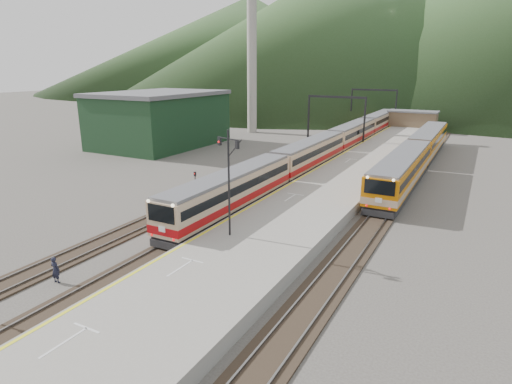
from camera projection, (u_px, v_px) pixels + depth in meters
The scene contains 18 objects.
ground at pixel (49, 316), 21.96m from camera, with size 400.00×400.00×0.00m, color #47423D.
track_main at pixel (319, 165), 55.79m from camera, with size 2.60×200.00×0.23m.
track_far at pixel (284, 161), 58.06m from camera, with size 2.60×200.00×0.23m.
track_second at pixel (411, 175), 50.58m from camera, with size 2.60×200.00×0.23m.
platform at pixel (357, 169), 51.44m from camera, with size 8.00×100.00×1.00m, color gray.
gantry_near at pixel (336, 111), 68.23m from camera, with size 9.55×0.25×8.00m.
gantry_far at pixel (373, 101), 89.39m from camera, with size 9.55×0.25×8.00m.
warehouse at pixel (160, 119), 68.97m from camera, with size 14.50×20.50×8.60m.
smokestack at pixel (252, 52), 80.19m from camera, with size 1.80×1.80×30.00m, color #9E998E.
station_shed at pixel (413, 118), 84.72m from camera, with size 9.40×4.40×3.10m.
hill_a at pixel (353, 26), 192.46m from camera, with size 180.00×180.00×60.00m, color #2E4B21.
hill_d at pixel (251, 42), 271.70m from camera, with size 200.00×200.00×55.00m, color #2E4B21.
main_train at pixel (334, 144), 60.39m from camera, with size 2.70×74.11×3.30m.
second_train at pixel (417, 153), 52.88m from camera, with size 3.06×41.61×3.73m.
signal_mast at pixel (229, 173), 28.73m from camera, with size 2.11×0.81×7.39m.
short_signal_b at pixel (270, 162), 50.69m from camera, with size 0.27×0.23×2.27m.
short_signal_c at pixel (195, 180), 42.90m from camera, with size 0.24×0.18×2.27m.
worker at pixel (55, 270), 25.23m from camera, with size 0.59×0.39×1.63m, color black.
Camera 1 is at (18.47, -11.99, 12.31)m, focal length 30.00 mm.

